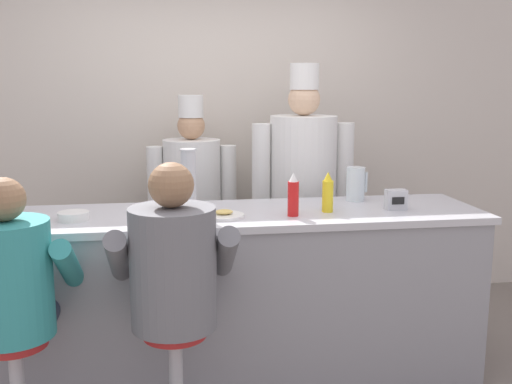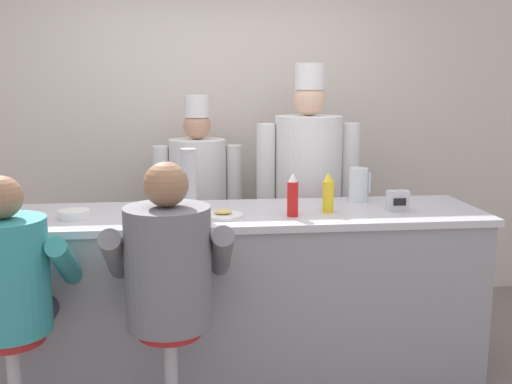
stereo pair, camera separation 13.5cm
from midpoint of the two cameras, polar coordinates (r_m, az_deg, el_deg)
The scene contains 15 objects.
wall_back at distance 4.71m, azimuth -2.63°, elevation 5.69°, with size 10.00×0.06×2.70m.
diner_counter at distance 3.55m, azimuth -1.02°, elevation -9.88°, with size 2.87×0.73×1.01m.
ketchup_bottle_red at distance 3.29m, azimuth 4.69°, elevation -0.39°, with size 0.06×0.06×0.24m.
mustard_bottle_yellow at distance 3.41m, azimuth 8.02°, elevation -0.18°, with size 0.06×0.06×0.23m.
hot_sauce_bottle_orange at distance 3.39m, azimuth 4.73°, elevation -0.89°, with size 0.03×0.03×0.14m.
water_pitcher_clear at distance 3.76m, azimuth 10.76°, elevation 0.69°, with size 0.13×0.12×0.21m.
breakfast_plate at distance 3.28m, azimuth -1.96°, elevation -2.19°, with size 0.22×0.22×0.04m.
cereal_bowl at distance 3.37m, azimuth -15.83°, elevation -2.07°, with size 0.17×0.17×0.05m.
coffee_mug_blue at distance 3.34m, azimuth -8.09°, elevation -1.62°, with size 0.13×0.09×0.08m.
cup_stack_steel at distance 3.36m, azimuth -5.27°, elevation 1.05°, with size 0.09×0.09×0.37m.
napkin_dispenser_chrome at distance 3.54m, azimuth 14.41°, elevation -0.82°, with size 0.12×0.07×0.12m.
diner_seated_teal at distance 2.99m, azimuth -21.22°, elevation -8.05°, with size 0.57×0.57×1.33m.
diner_seated_grey at distance 2.88m, azimuth -6.98°, elevation -7.59°, with size 0.61×0.61×1.38m.
cook_in_whites_near at distance 4.39m, azimuth -4.65°, elevation -0.56°, with size 0.64×0.41×1.65m.
cook_in_whites_far at distance 4.23m, azimuth 5.88°, elevation 0.68°, with size 0.73×0.47×1.87m.
Camera 2 is at (-0.24, -2.96, 1.74)m, focal length 42.00 mm.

